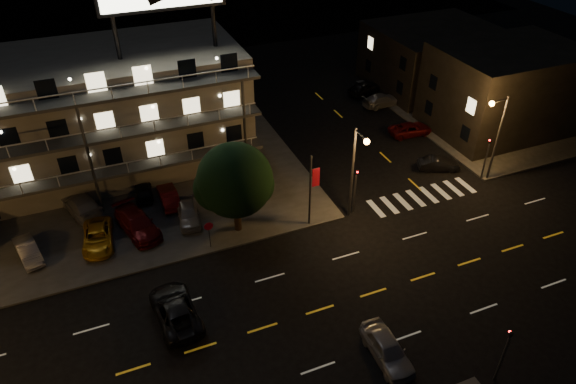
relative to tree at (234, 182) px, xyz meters
name	(u,v)px	position (x,y,z in m)	size (l,w,h in m)	color
ground	(292,319)	(0.49, -9.87, -4.55)	(140.00, 140.00, 0.00)	black
curb_nw	(50,198)	(-13.51, 10.13, -4.48)	(44.00, 24.00, 0.15)	#32312F
curb_ne	(470,110)	(30.49, 10.13, -4.48)	(16.00, 24.00, 0.15)	#32312F
motel	(82,115)	(-9.46, 14.02, 0.79)	(28.00, 13.80, 18.10)	gray
side_bldg_front	(504,89)	(30.47, 6.13, -0.30)	(14.06, 10.00, 8.50)	black
side_bldg_back	(433,57)	(30.47, 18.13, -1.05)	(14.06, 12.00, 7.00)	black
streetlight_nc	(355,166)	(8.99, -1.93, 0.41)	(0.44, 1.92, 8.00)	#2D2D30
streetlight_ne	(496,131)	(22.62, -1.57, 0.41)	(1.92, 0.44, 8.00)	#2D2D30
signal_nw	(355,186)	(9.49, -1.37, -1.99)	(0.20, 0.27, 4.60)	#2D2D30
signal_sw	(505,351)	(9.49, -18.36, -1.99)	(0.20, 0.27, 4.60)	#2D2D30
signal_ne	(487,154)	(22.48, -1.37, -1.99)	(0.27, 0.20, 4.60)	#2D2D30
banner_north	(311,189)	(5.57, -1.47, -1.13)	(0.83, 0.16, 6.40)	#2D2D30
stop_sign	(209,231)	(-2.51, -1.30, -2.84)	(0.91, 0.11, 2.61)	#2D2D30
tree	(234,182)	(0.00, 0.00, 0.00)	(5.89, 5.67, 7.41)	black
lot_car_1	(28,251)	(-15.03, 2.59, -3.79)	(1.30, 3.73, 1.23)	gray
lot_car_2	(98,237)	(-10.20, 2.24, -3.76)	(2.13, 4.62, 1.28)	orange
lot_car_3	(137,223)	(-7.21, 2.64, -3.64)	(2.14, 5.26, 1.53)	#570C0E
lot_car_4	(188,213)	(-3.26, 2.55, -3.71)	(1.64, 4.07, 1.39)	gray
lot_car_7	(81,204)	(-11.06, 6.94, -3.64)	(2.12, 5.23, 1.52)	gray
lot_car_8	(143,190)	(-6.03, 7.23, -3.79)	(1.45, 3.61, 1.23)	black
lot_car_9	(169,196)	(-4.24, 5.45, -3.75)	(1.39, 3.99, 1.31)	#570C0E
side_car_0	(439,164)	(19.84, 1.40, -3.93)	(1.31, 3.77, 1.24)	black
side_car_1	(410,129)	(21.17, 8.11, -3.93)	(2.06, 4.46, 1.24)	#570C0E
side_car_2	(382,100)	(22.02, 15.12, -3.87)	(1.92, 4.73, 1.37)	gray
side_car_3	(366,88)	(21.86, 18.67, -3.79)	(1.81, 4.50, 1.53)	black
road_car_east	(387,349)	(4.56, -14.69, -3.81)	(1.75, 4.35, 1.48)	gray
road_car_west	(175,310)	(-6.34, -7.00, -3.80)	(2.50, 5.42, 1.51)	black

